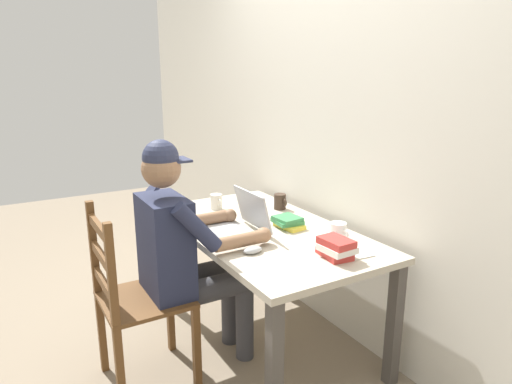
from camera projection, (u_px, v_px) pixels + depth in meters
ground_plane at (262, 337)px, 2.77m from camera, size 8.00×8.00×0.00m
back_wall at (334, 118)px, 2.67m from camera, size 6.00×0.04×2.60m
desk at (263, 241)px, 2.61m from camera, size 1.48×0.81×0.70m
seated_person at (185, 247)px, 2.33m from camera, size 0.50×0.60×1.25m
wooden_chair at (134, 300)px, 2.25m from camera, size 0.42×0.42×0.95m
laptop at (239, 223)px, 2.50m from camera, size 0.33×0.29×0.23m
computer_mouse at (253, 250)px, 2.22m from camera, size 0.06×0.10×0.03m
coffee_mug_white at (338, 233)px, 2.36m from camera, size 0.12×0.08×0.10m
coffee_mug_dark at (280, 202)px, 2.93m from camera, size 0.12×0.08×0.10m
coffee_mug_spare at (216, 202)px, 2.93m from camera, size 0.11×0.08×0.10m
book_stack_main at (288, 222)px, 2.59m from camera, size 0.19×0.15×0.06m
book_stack_side at (336, 248)px, 2.16m from camera, size 0.19×0.14×0.10m
paper_pile_near_laptop at (352, 252)px, 2.24m from camera, size 0.20×0.16×0.01m
landscape_photo_print at (255, 203)px, 3.07m from camera, size 0.14×0.11×0.00m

